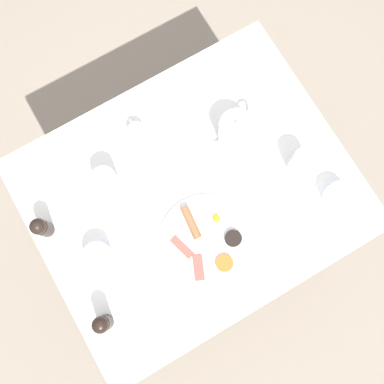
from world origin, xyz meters
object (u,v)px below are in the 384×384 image
(creamer_jug, at_px, (137,132))
(knife_by_plate, at_px, (252,73))
(pepper_grinder, at_px, (41,228))
(fork_by_plate, at_px, (175,163))
(water_glass_short, at_px, (302,163))
(napkin_folded, at_px, (57,183))
(breakfast_plate, at_px, (208,242))
(teacup_with_saucer_left, at_px, (337,197))
(teacup_with_saucer_right, at_px, (98,256))
(salt_grinder, at_px, (102,324))
(water_glass_tall, at_px, (106,182))
(teapot_near, at_px, (236,130))

(creamer_jug, xyz_separation_m, knife_by_plate, (-0.01, -0.45, -0.03))
(creamer_jug, distance_m, knife_by_plate, 0.45)
(pepper_grinder, distance_m, fork_by_plate, 0.47)
(water_glass_short, xyz_separation_m, napkin_folded, (0.36, 0.72, -0.05))
(breakfast_plate, bearing_deg, teacup_with_saucer_left, -101.23)
(breakfast_plate, relative_size, fork_by_plate, 1.95)
(teacup_with_saucer_right, bearing_deg, salt_grinder, 157.30)
(pepper_grinder, bearing_deg, water_glass_short, -105.88)
(breakfast_plate, height_order, water_glass_tall, water_glass_tall)
(napkin_folded, bearing_deg, water_glass_tall, -122.39)
(knife_by_plate, bearing_deg, teacup_with_saucer_right, 111.39)
(teapot_near, height_order, teacup_with_saucer_left, teapot_near)
(breakfast_plate, relative_size, water_glass_tall, 2.93)
(creamer_jug, bearing_deg, salt_grinder, 142.01)
(napkin_folded, height_order, fork_by_plate, napkin_folded)
(water_glass_tall, height_order, creamer_jug, water_glass_tall)
(water_glass_tall, distance_m, water_glass_short, 0.63)
(breakfast_plate, xyz_separation_m, napkin_folded, (0.42, 0.33, -0.00))
(creamer_jug, distance_m, salt_grinder, 0.62)
(breakfast_plate, distance_m, napkin_folded, 0.53)
(water_glass_tall, bearing_deg, salt_grinder, 150.65)
(teapot_near, bearing_deg, water_glass_short, 97.66)
(fork_by_plate, bearing_deg, knife_by_plate, -69.62)
(water_glass_short, relative_size, pepper_grinder, 0.91)
(knife_by_plate, bearing_deg, teacup_with_saucer_left, -179.64)
(water_glass_tall, xyz_separation_m, pepper_grinder, (-0.03, 0.24, 0.01))
(napkin_folded, bearing_deg, teacup_with_saucer_left, -123.35)
(pepper_grinder, height_order, fork_by_plate, pepper_grinder)
(pepper_grinder, relative_size, napkin_folded, 0.59)
(fork_by_plate, height_order, knife_by_plate, same)
(teacup_with_saucer_left, bearing_deg, teapot_near, 25.98)
(water_glass_tall, relative_size, creamer_jug, 1.39)
(water_glass_tall, bearing_deg, teacup_with_saucer_left, -123.58)
(water_glass_short, bearing_deg, water_glass_tall, 65.44)
(salt_grinder, bearing_deg, fork_by_plate, -52.53)
(breakfast_plate, bearing_deg, teapot_near, -44.79)
(breakfast_plate, relative_size, water_glass_short, 2.99)
(knife_by_plate, bearing_deg, pepper_grinder, 98.67)
(teacup_with_saucer_right, height_order, salt_grinder, salt_grinder)
(creamer_jug, xyz_separation_m, salt_grinder, (-0.49, 0.38, 0.03))
(knife_by_plate, bearing_deg, fork_by_plate, 110.38)
(teacup_with_saucer_left, relative_size, salt_grinder, 1.20)
(teapot_near, bearing_deg, napkin_folded, -38.60)
(creamer_jug, relative_size, fork_by_plate, 0.48)
(teapot_near, distance_m, knife_by_plate, 0.24)
(salt_grinder, xyz_separation_m, knife_by_plate, (0.48, -0.83, -0.06))
(teacup_with_saucer_left, relative_size, fork_by_plate, 0.86)
(salt_grinder, bearing_deg, teacup_with_saucer_left, -92.12)
(creamer_jug, relative_size, napkin_folded, 0.39)
(teacup_with_saucer_left, relative_size, pepper_grinder, 1.20)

